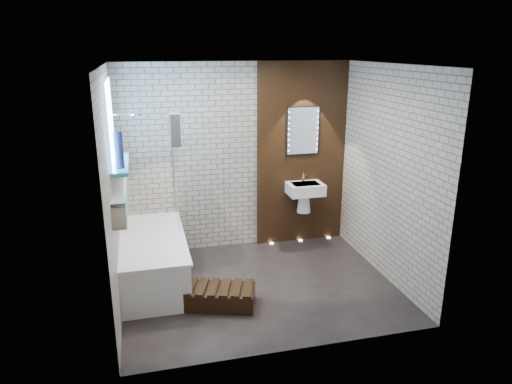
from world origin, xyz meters
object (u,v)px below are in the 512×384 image
object	(u,v)px
walnut_step	(214,297)
led_mirror	(303,131)
washbasin	(305,193)
bathtub	(153,259)
bath_screen	(175,170)

from	to	relation	value
walnut_step	led_mirror	bearing A→B (deg)	44.67
walnut_step	washbasin	bearing A→B (deg)	41.56
bathtub	walnut_step	world-z (taller)	bathtub
bathtub	bath_screen	bearing A→B (deg)	51.10
bathtub	washbasin	distance (m)	2.32
bathtub	washbasin	xyz separation A→B (m)	(2.17, 0.62, 0.50)
bathtub	bath_screen	size ratio (longest dim) A/B	1.24
bathtub	walnut_step	bearing A→B (deg)	-50.20
bath_screen	led_mirror	distance (m)	1.89
led_mirror	walnut_step	xyz separation A→B (m)	(-1.55, -1.53, -1.55)
bathtub	walnut_step	distance (m)	0.99
led_mirror	walnut_step	size ratio (longest dim) A/B	0.77
washbasin	walnut_step	size ratio (longest dim) A/B	0.64
led_mirror	bathtub	bearing A→B (deg)	-160.22
bath_screen	walnut_step	distance (m)	1.70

